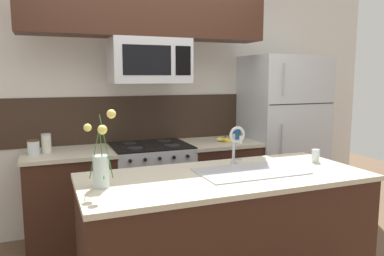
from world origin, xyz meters
name	(u,v)px	position (x,y,z in m)	size (l,w,h in m)	color
rear_partition	(167,103)	(0.30, 1.28, 1.30)	(5.20, 0.10, 2.60)	silver
splash_band	(142,118)	(0.00, 1.22, 1.15)	(3.07, 0.01, 0.48)	#332319
back_counter_left	(71,199)	(-0.77, 0.90, 0.46)	(0.81, 0.65, 0.91)	#381E14
back_counter_right	(219,182)	(0.75, 0.90, 0.46)	(0.78, 0.65, 0.91)	#381E14
stove_range	(151,190)	(0.00, 0.90, 0.46)	(0.76, 0.64, 0.93)	#B7BABF
microwave	(150,61)	(0.00, 0.88, 1.74)	(0.74, 0.40, 0.42)	#B7BABF
upper_cabinet_band	(148,5)	(-0.02, 0.85, 2.25)	(2.29, 0.34, 0.60)	#381E14
refrigerator	(281,137)	(1.55, 0.92, 0.91)	(0.84, 0.74, 1.82)	#B7BABF
storage_jar_tall	(33,147)	(-1.06, 0.88, 0.98)	(0.10, 0.10, 0.13)	silver
storage_jar_medium	(46,143)	(-0.96, 0.92, 1.00)	(0.09, 0.09, 0.17)	silver
banana_bunch	(225,140)	(0.80, 0.84, 0.93)	(0.19, 0.13, 0.08)	yellow
coffee_tin	(237,134)	(0.99, 0.95, 0.97)	(0.08, 0.08, 0.11)	#1E5184
island_counter	(225,236)	(0.20, -0.35, 0.46)	(2.02, 0.88, 0.91)	#381E14
kitchen_sink	(250,181)	(0.40, -0.35, 0.84)	(0.76, 0.44, 0.16)	#ADAFB5
sink_faucet	(236,140)	(0.40, -0.13, 1.11)	(0.14, 0.14, 0.31)	#B7BABF
spare_glass	(316,156)	(1.05, -0.27, 0.96)	(0.06, 0.06, 0.10)	silver
flower_vase	(101,166)	(-0.65, -0.35, 1.05)	(0.19, 0.13, 0.49)	silver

